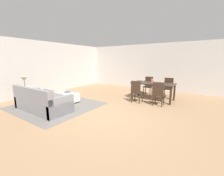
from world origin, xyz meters
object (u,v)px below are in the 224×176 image
at_px(couch, 42,102).
at_px(book_on_ottoman, 67,92).
at_px(dining_chair_near_right, 158,93).
at_px(dining_chair_far_left, 148,85).
at_px(dining_chair_far_right, 168,86).
at_px(dining_table, 153,85).
at_px(ottoman_table, 67,97).
at_px(table_lamp, 24,80).
at_px(side_table, 26,92).
at_px(vase_centerpiece, 152,81).
at_px(dining_chair_near_left, 136,90).

distance_m(couch, book_on_ottoman, 1.25).
bearing_deg(couch, book_on_ottoman, 96.04).
height_order(dining_chair_near_right, dining_chair_far_left, same).
xyz_separation_m(couch, dining_chair_far_right, (3.26, 4.37, 0.23)).
relative_size(dining_table, dining_chair_near_right, 1.94).
bearing_deg(dining_chair_far_right, ottoman_table, -136.03).
distance_m(table_lamp, dining_chair_near_right, 5.35).
xyz_separation_m(side_table, table_lamp, (0.00, 0.00, 0.53)).
relative_size(side_table, book_on_ottoman, 2.17).
bearing_deg(vase_centerpiece, dining_chair_far_left, 117.98).
xyz_separation_m(dining_chair_near_left, dining_chair_far_right, (0.87, 1.68, 0.00)).
bearing_deg(vase_centerpiece, book_on_ottoman, -141.07).
relative_size(ottoman_table, book_on_ottoman, 3.76).
bearing_deg(dining_chair_near_left, book_on_ottoman, -149.82).
distance_m(side_table, dining_chair_near_left, 4.55).
xyz_separation_m(table_lamp, vase_centerpiece, (4.11, 3.40, -0.12)).
xyz_separation_m(dining_table, dining_chair_far_left, (-0.49, 0.81, -0.15)).
relative_size(side_table, dining_chair_near_left, 0.61).
distance_m(couch, side_table, 1.39).
bearing_deg(dining_chair_far_left, side_table, -131.32).
xyz_separation_m(dining_chair_far_right, vase_centerpiece, (-0.53, -0.83, 0.34)).
relative_size(dining_chair_far_right, book_on_ottoman, 3.54).
bearing_deg(table_lamp, vase_centerpiece, 39.58).
bearing_deg(dining_table, book_on_ottoman, -141.81).
relative_size(table_lamp, dining_table, 0.29).
relative_size(dining_table, dining_chair_near_left, 1.94).
relative_size(couch, dining_chair_far_right, 2.34).
distance_m(dining_table, dining_chair_near_right, 0.91).
height_order(dining_chair_far_right, book_on_ottoman, dining_chair_far_right).
bearing_deg(side_table, dining_chair_near_left, 34.11).
xyz_separation_m(table_lamp, dining_chair_far_left, (3.69, 4.20, -0.46)).
xyz_separation_m(dining_table, dining_chair_near_left, (-0.41, -0.84, -0.15)).
bearing_deg(ottoman_table, vase_centerpiece, 40.40).
xyz_separation_m(couch, dining_chair_near_left, (2.39, 2.70, 0.23)).
bearing_deg(dining_chair_far_left, dining_table, -58.80).
distance_m(dining_chair_far_left, dining_chair_far_right, 0.95).
bearing_deg(dining_chair_far_left, vase_centerpiece, -62.02).
relative_size(ottoman_table, dining_table, 0.55).
bearing_deg(dining_chair_near_right, dining_chair_far_right, 90.10).
relative_size(couch, table_lamp, 4.10).
relative_size(table_lamp, vase_centerpiece, 2.76).
distance_m(table_lamp, dining_chair_far_right, 6.29).
bearing_deg(book_on_ottoman, side_table, -138.96).
distance_m(side_table, vase_centerpiece, 5.35).
distance_m(ottoman_table, dining_chair_near_left, 2.91).
distance_m(dining_chair_near_right, book_on_ottoman, 3.72).
bearing_deg(dining_chair_far_right, dining_table, -118.90).
height_order(couch, side_table, couch).
height_order(side_table, dining_chair_near_left, dining_chair_near_left).
xyz_separation_m(side_table, dining_chair_near_left, (3.77, 2.55, 0.07)).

